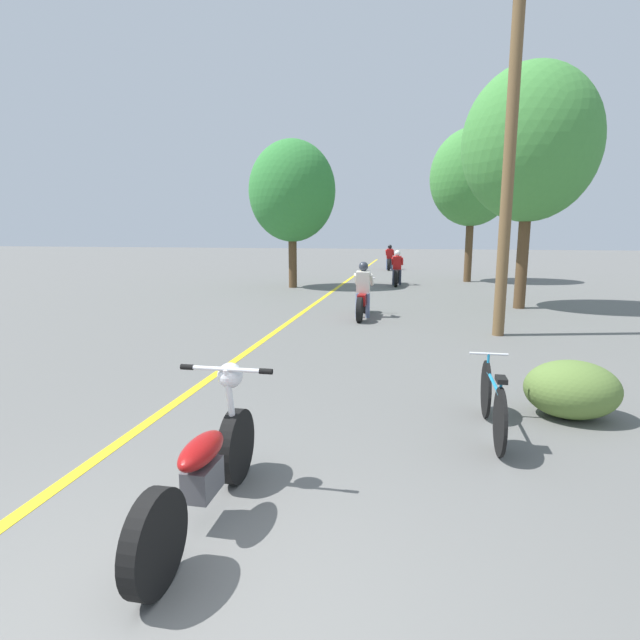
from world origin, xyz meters
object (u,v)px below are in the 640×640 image
at_px(motorcycle_rider_mid, 397,272).
at_px(roadside_tree_left, 292,191).
at_px(motorcycle_foreground, 205,468).
at_px(utility_pole, 510,151).
at_px(motorcycle_rider_lead, 363,296).
at_px(roadside_tree_right_near, 530,144).
at_px(motorcycle_rider_far, 390,260).
at_px(bicycle_parked, 492,402).
at_px(roadside_tree_right_far, 472,178).

bearing_deg(motorcycle_rider_mid, roadside_tree_left, -157.48).
bearing_deg(motorcycle_foreground, utility_pole, 66.94).
bearing_deg(motorcycle_rider_mid, motorcycle_rider_lead, -93.92).
relative_size(roadside_tree_right_near, motorcycle_rider_lead, 3.20).
bearing_deg(motorcycle_foreground, motorcycle_rider_far, 90.02).
xyz_separation_m(motorcycle_foreground, motorcycle_rider_mid, (0.74, 17.48, 0.11)).
relative_size(utility_pole, bicycle_parked, 4.24).
bearing_deg(roadside_tree_right_far, bicycle_parked, -94.42).
relative_size(utility_pole, motorcycle_foreground, 3.57).
distance_m(utility_pole, motorcycle_rider_lead, 4.83).
bearing_deg(roadside_tree_right_near, motorcycle_rider_far, 108.04).
relative_size(motorcycle_rider_lead, bicycle_parked, 1.19).
distance_m(motorcycle_rider_lead, bicycle_parked, 7.61).
distance_m(roadside_tree_right_far, motorcycle_foreground, 20.24).
distance_m(utility_pole, roadside_tree_right_near, 4.34).
height_order(roadside_tree_right_near, motorcycle_rider_lead, roadside_tree_right_near).
bearing_deg(utility_pole, motorcycle_rider_mid, 104.79).
xyz_separation_m(motorcycle_rider_far, bicycle_parked, (2.41, -23.52, -0.17)).
bearing_deg(motorcycle_rider_mid, motorcycle_foreground, -92.43).
height_order(roadside_tree_left, motorcycle_rider_mid, roadside_tree_left).
height_order(motorcycle_rider_lead, bicycle_parked, motorcycle_rider_lead).
bearing_deg(motorcycle_rider_mid, roadside_tree_right_far, 33.75).
relative_size(utility_pole, roadside_tree_left, 1.32).
relative_size(motorcycle_rider_mid, motorcycle_rider_far, 1.02).
distance_m(utility_pole, roadside_tree_left, 10.39).
bearing_deg(roadside_tree_right_near, utility_pole, -106.13).
height_order(utility_pole, motorcycle_rider_lead, utility_pole).
relative_size(roadside_tree_right_near, motorcycle_rider_far, 3.36).
xyz_separation_m(roadside_tree_right_far, motorcycle_rider_far, (-3.75, 6.23, -3.91)).
height_order(roadside_tree_left, motorcycle_foreground, roadside_tree_left).
height_order(motorcycle_rider_mid, motorcycle_rider_far, motorcycle_rider_mid).
relative_size(motorcycle_foreground, bicycle_parked, 1.19).
distance_m(roadside_tree_right_far, bicycle_parked, 17.82).
bearing_deg(motorcycle_foreground, roadside_tree_left, 101.66).
relative_size(roadside_tree_right_far, motorcycle_rider_far, 3.27).
height_order(motorcycle_foreground, motorcycle_rider_far, motorcycle_rider_far).
xyz_separation_m(motorcycle_rider_lead, motorcycle_rider_far, (-0.20, 16.24, -0.00)).
relative_size(utility_pole, roadside_tree_right_far, 1.14).
height_order(roadside_tree_right_far, motorcycle_rider_lead, roadside_tree_right_far).
relative_size(roadside_tree_left, motorcycle_rider_mid, 2.76).
height_order(roadside_tree_left, motorcycle_rider_far, roadside_tree_left).
bearing_deg(motorcycle_rider_mid, motorcycle_rider_far, 95.23).
height_order(roadside_tree_left, motorcycle_rider_lead, roadside_tree_left).
bearing_deg(motorcycle_rider_lead, bicycle_parked, -73.12).
distance_m(roadside_tree_right_near, motorcycle_rider_far, 15.10).
bearing_deg(utility_pole, bicycle_parked, -99.20).
xyz_separation_m(motorcycle_foreground, motorcycle_rider_lead, (0.19, 9.48, 0.11)).
xyz_separation_m(motorcycle_rider_lead, bicycle_parked, (2.21, -7.28, -0.17)).
height_order(roadside_tree_right_near, motorcycle_rider_mid, roadside_tree_right_near).
bearing_deg(utility_pole, motorcycle_foreground, -113.06).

